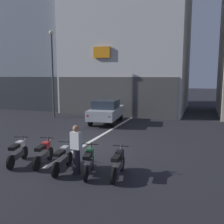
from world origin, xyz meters
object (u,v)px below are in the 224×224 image
object	(u,v)px
car_silver_crossing_near	(106,111)
street_lamp	(52,65)
motorcycle_red_row_left_mid	(44,153)
motorcycle_silver_row_centre	(63,158)
motorcycle_white_row_leftmost	(18,152)
motorcycle_green_row_right_mid	(89,161)
person_by_motorcycles	(76,149)
motorcycle_black_row_rightmost	(118,163)

from	to	relation	value
car_silver_crossing_near	street_lamp	bearing A→B (deg)	168.98
motorcycle_red_row_left_mid	motorcycle_silver_row_centre	distance (m)	1.02
motorcycle_white_row_leftmost	motorcycle_red_row_left_mid	distance (m)	1.01
motorcycle_red_row_left_mid	motorcycle_green_row_right_mid	xyz separation A→B (m)	(1.96, -0.24, 0.00)
street_lamp	motorcycle_red_row_left_mid	size ratio (longest dim) A/B	4.08
car_silver_crossing_near	person_by_motorcycles	world-z (taller)	person_by_motorcycles
motorcycle_red_row_left_mid	motorcycle_silver_row_centre	xyz separation A→B (m)	(0.98, -0.28, 0.00)
motorcycle_silver_row_centre	motorcycle_green_row_right_mid	xyz separation A→B (m)	(0.98, 0.04, 0.00)
motorcycle_black_row_rightmost	person_by_motorcycles	world-z (taller)	person_by_motorcycles
motorcycle_white_row_leftmost	motorcycle_black_row_rightmost	size ratio (longest dim) A/B	0.98
street_lamp	motorcycle_green_row_right_mid	size ratio (longest dim) A/B	4.14
car_silver_crossing_near	motorcycle_black_row_rightmost	size ratio (longest dim) A/B	2.56
motorcycle_red_row_left_mid	person_by_motorcycles	distance (m)	1.62
street_lamp	motorcycle_red_row_left_mid	distance (m)	11.67
motorcycle_black_row_rightmost	person_by_motorcycles	xyz separation A→B (m)	(-1.41, -0.23, 0.40)
street_lamp	motorcycle_green_row_right_mid	world-z (taller)	street_lamp
motorcycle_white_row_leftmost	motorcycle_green_row_right_mid	size ratio (longest dim) A/B	1.00
motorcycle_white_row_leftmost	motorcycle_green_row_right_mid	distance (m)	2.94
street_lamp	motorcycle_white_row_leftmost	bearing A→B (deg)	-63.96
motorcycle_red_row_left_mid	motorcycle_green_row_right_mid	distance (m)	1.97
motorcycle_silver_row_centre	motorcycle_black_row_rightmost	xyz separation A→B (m)	(1.96, 0.19, 0.00)
motorcycle_silver_row_centre	person_by_motorcycles	size ratio (longest dim) A/B	1.00
car_silver_crossing_near	street_lamp	xyz separation A→B (m)	(-4.90, 0.96, 3.23)
street_lamp	motorcycle_white_row_leftmost	xyz separation A→B (m)	(4.75, -9.72, -3.65)
motorcycle_white_row_leftmost	car_silver_crossing_near	bearing A→B (deg)	88.98
motorcycle_red_row_left_mid	person_by_motorcycles	bearing A→B (deg)	-11.69
person_by_motorcycles	motorcycle_red_row_left_mid	bearing A→B (deg)	168.31
person_by_motorcycles	motorcycle_silver_row_centre	bearing A→B (deg)	176.47
motorcycle_red_row_left_mid	motorcycle_green_row_right_mid	world-z (taller)	same
street_lamp	motorcycle_silver_row_centre	bearing A→B (deg)	-55.51
motorcycle_silver_row_centre	street_lamp	bearing A→B (deg)	124.49
car_silver_crossing_near	motorcycle_silver_row_centre	size ratio (longest dim) A/B	2.57
motorcycle_silver_row_centre	person_by_motorcycles	distance (m)	0.68
car_silver_crossing_near	motorcycle_silver_row_centre	xyz separation A→B (m)	(1.80, -8.81, -0.43)
motorcycle_red_row_left_mid	motorcycle_white_row_leftmost	bearing A→B (deg)	-166.68
motorcycle_silver_row_centre	person_by_motorcycles	world-z (taller)	person_by_motorcycles
street_lamp	motorcycle_green_row_right_mid	distance (m)	12.92
motorcycle_green_row_right_mid	person_by_motorcycles	xyz separation A→B (m)	(-0.42, -0.08, 0.40)
street_lamp	person_by_motorcycles	distance (m)	12.62
motorcycle_green_row_right_mid	person_by_motorcycles	distance (m)	0.59
car_silver_crossing_near	motorcycle_red_row_left_mid	bearing A→B (deg)	-84.48
street_lamp	person_by_motorcycles	size ratio (longest dim) A/B	4.04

